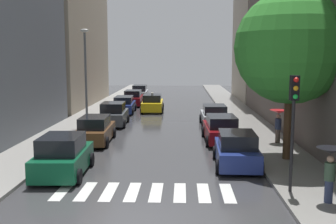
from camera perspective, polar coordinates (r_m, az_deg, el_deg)
name	(u,v)px	position (r m, az deg, el deg)	size (l,w,h in m)	color
ground_plane	(167,114)	(36.15, -0.18, -0.29)	(28.00, 72.00, 0.04)	#39393C
sidewalk_left	(95,113)	(36.97, -10.30, -0.09)	(3.00, 72.00, 0.15)	gray
sidewalk_right	(239,113)	(36.46, 10.08, -0.19)	(3.00, 72.00, 0.15)	gray
crosswalk_stripes	(144,192)	(15.54, -3.38, -11.31)	(6.75, 2.20, 0.01)	silver
building_left_mid	(64,34)	(43.83, -14.63, 10.70)	(6.00, 17.32, 14.93)	#B2A38C
building_right_mid	(303,36)	(34.10, 18.71, 10.25)	(6.00, 17.38, 13.54)	#564C47
parked_car_left_nearest	(63,157)	(18.01, -14.74, -6.15)	(2.23, 4.16, 1.78)	#0C4C2D
parked_car_left_second	(95,130)	(24.34, -10.31, -2.57)	(2.08, 4.48, 1.61)	brown
parked_car_left_third	(113,115)	(30.30, -7.77, -0.37)	(2.15, 4.10, 1.73)	#474C51
parked_car_left_fourth	(124,105)	(36.93, -6.26, 1.00)	(2.10, 4.72, 1.53)	navy
parked_car_left_fifth	(133,98)	(42.37, -4.98, 1.95)	(2.11, 4.40, 1.63)	maroon
parked_car_left_sixth	(140,93)	(48.39, -4.04, 2.75)	(2.08, 4.61, 1.75)	#B2B7BF
parked_car_right_nearest	(237,150)	(19.05, 9.75, -5.40)	(2.16, 4.09, 1.65)	navy
parked_car_right_second	(221,129)	(24.46, 7.57, -2.46)	(2.18, 4.59, 1.60)	maroon
parked_car_right_third	(214,116)	(30.00, 6.61, -0.56)	(2.09, 4.14, 1.57)	#B2B7BF
taxi_midroad	(152,103)	(37.67, -2.23, 1.23)	(2.15, 4.48, 1.81)	yellow
pedestrian_foreground	(330,164)	(14.72, 22.10, -6.82)	(0.95, 0.95, 1.92)	navy
pedestrian_by_kerb	(278,119)	(24.02, 15.45, -0.92)	(1.02, 1.02, 1.92)	brown
street_tree_right	(291,48)	(19.99, 17.06, 8.73)	(5.34, 5.34, 8.06)	#513823
traffic_light_right_corner	(294,108)	(15.13, 17.47, 0.59)	(0.30, 0.42, 4.30)	black
lamp_post_left	(86,70)	(29.48, -11.65, 5.83)	(0.60, 0.28, 6.93)	#595B60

